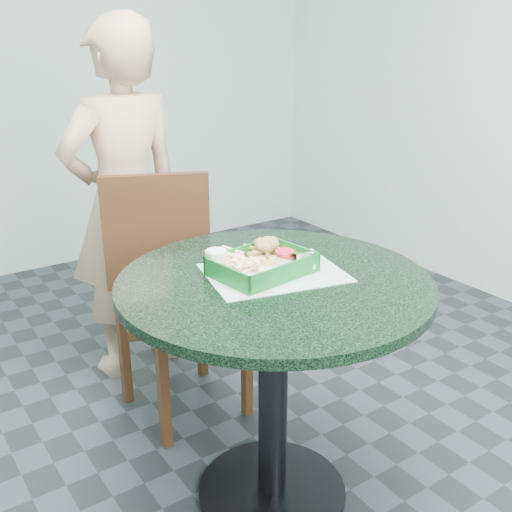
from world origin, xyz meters
TOP-DOWN VIEW (x-y plane):
  - floor at (0.00, 0.00)m, footprint 4.00×5.00m
  - wall_back at (0.00, 2.50)m, footprint 4.00×0.04m
  - cafe_table at (0.00, 0.00)m, footprint 0.91×0.91m
  - dining_chair at (-0.00, 0.68)m, footprint 0.42×0.42m
  - diner_person at (-0.02, 1.03)m, footprint 0.59×0.42m
  - placemat at (0.02, 0.03)m, footprint 0.45×0.38m
  - food_basket at (-0.01, 0.05)m, footprint 0.28×0.20m
  - crab_sandwich at (0.06, 0.10)m, footprint 0.12×0.12m
  - fries_pile at (-0.07, 0.10)m, footprint 0.13×0.14m
  - sauce_ramekin at (-0.10, 0.15)m, footprint 0.06×0.06m
  - garnish_cup at (0.07, 0.01)m, footprint 0.10×0.10m

SIDE VIEW (x-z plane):
  - floor at x=0.00m, z-range -0.01..0.01m
  - dining_chair at x=0.00m, z-range 0.07..1.00m
  - cafe_table at x=0.00m, z-range 0.21..0.96m
  - placemat at x=0.02m, z-range 0.75..0.75m
  - diner_person at x=-0.02m, z-range 0.00..1.52m
  - food_basket at x=-0.01m, z-range 0.74..0.80m
  - garnish_cup at x=0.07m, z-range 0.77..0.81m
  - fries_pile at x=-0.07m, z-range 0.77..0.81m
  - crab_sandwich at x=0.06m, z-range 0.76..0.84m
  - sauce_ramekin at x=-0.10m, z-range 0.78..0.82m
  - wall_back at x=0.00m, z-range 0.00..2.80m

